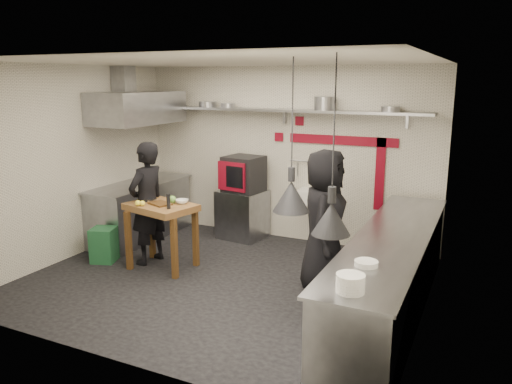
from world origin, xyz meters
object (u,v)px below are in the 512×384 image
at_px(prep_table, 162,236).
at_px(chef_right, 324,221).
at_px(combi_oven, 244,174).
at_px(green_bin, 104,245).
at_px(oven_stand, 243,214).
at_px(chef_left, 147,203).

bearing_deg(prep_table, chef_right, 19.33).
height_order(combi_oven, green_bin, combi_oven).
xyz_separation_m(oven_stand, prep_table, (-0.38, -1.71, 0.06)).
bearing_deg(combi_oven, green_bin, -118.30).
height_order(green_bin, chef_right, chef_right).
height_order(oven_stand, green_bin, oven_stand).
relative_size(green_bin, prep_table, 0.54).
distance_m(green_bin, chef_right, 3.26).
relative_size(combi_oven, chef_right, 0.33).
bearing_deg(combi_oven, chef_right, -30.18).
height_order(combi_oven, chef_left, chef_left).
relative_size(green_bin, chef_left, 0.29).
bearing_deg(combi_oven, chef_left, -107.16).
xyz_separation_m(combi_oven, green_bin, (-1.34, -1.84, -0.84)).
bearing_deg(green_bin, combi_oven, 53.95).
xyz_separation_m(prep_table, chef_left, (-0.31, 0.10, 0.41)).
height_order(prep_table, chef_right, chef_right).
distance_m(prep_table, chef_left, 0.52).
relative_size(combi_oven, prep_table, 0.63).
xyz_separation_m(prep_table, chef_right, (2.26, 0.25, 0.43)).
distance_m(oven_stand, chef_right, 2.43).
bearing_deg(chef_right, combi_oven, 42.31).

